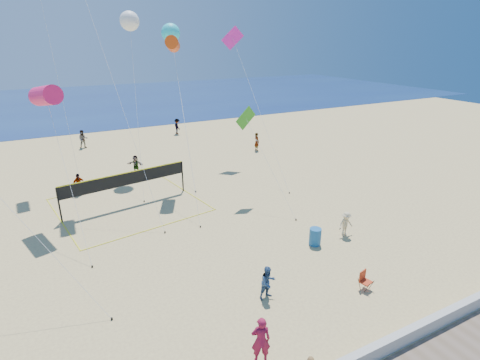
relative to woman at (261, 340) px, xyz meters
name	(u,v)px	position (x,y,z in m)	size (l,w,h in m)	color
ground	(267,327)	(1.04, 1.25, -0.91)	(120.00, 120.00, 0.00)	tan
ocean	(84,102)	(1.04, 63.25, -0.90)	(140.00, 50.00, 0.03)	navy
woman	(261,340)	(0.00, 0.00, 0.00)	(0.66, 0.44, 1.82)	maroon
bystander_a	(268,283)	(1.99, 2.78, -0.15)	(0.74, 0.58, 1.52)	navy
bystander_b	(346,224)	(8.73, 5.43, -0.20)	(0.92, 0.53, 1.43)	#C7B385
far_person_0	(79,184)	(-3.96, 18.71, -0.12)	(0.92, 0.38, 1.57)	gray
far_person_1	(136,164)	(0.66, 21.42, -0.15)	(1.41, 0.45, 1.52)	gray
far_person_2	(257,142)	(12.86, 22.65, -0.01)	(0.65, 0.43, 1.80)	gray
far_person_3	(83,139)	(-2.29, 31.56, 0.01)	(0.90, 0.70, 1.85)	gray
far_person_4	(177,126)	(8.09, 32.90, -0.02)	(1.16, 0.67, 1.79)	gray
camp_chair	(364,279)	(6.10, 1.33, -0.42)	(0.57, 0.67, 0.98)	#B13014
trash_barrel	(315,237)	(6.58, 5.40, -0.44)	(0.63, 0.63, 0.95)	#16548F
volleyball_net	(126,183)	(-1.28, 15.33, 0.64)	(9.80, 9.67, 2.28)	black
kite_0	(46,96)	(-5.06, 15.04, 6.59)	(1.81, 7.81, 8.20)	#E3195F
kite_2	(173,44)	(3.20, 17.58, 9.18)	(2.23, 8.69, 10.68)	#DF450E
kite_4	(248,123)	(6.39, 12.67, 4.42)	(1.87, 4.88, 6.41)	#30931F
kite_5	(235,44)	(9.79, 21.25, 9.08)	(1.96, 10.03, 11.49)	#E020B2
kite_6	(130,21)	(1.53, 22.51, 10.78)	(2.70, 8.17, 12.42)	white
kite_7	(171,33)	(5.58, 25.35, 10.00)	(2.90, 10.91, 11.72)	#20DAE8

